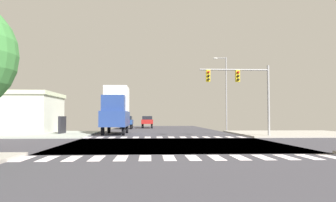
{
  "coord_description": "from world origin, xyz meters",
  "views": [
    {
      "loc": [
        -1.55,
        -21.63,
        1.7
      ],
      "look_at": [
        -0.14,
        5.21,
        2.98
      ],
      "focal_mm": 36.45,
      "sensor_mm": 36.0,
      "label": 1
    }
  ],
  "objects_px": {
    "traffic_signal_mast": "(241,84)",
    "sedan_queued_2": "(127,121)",
    "street_lamp": "(225,87)",
    "box_truck_crossing_1": "(116,109)",
    "bank_building": "(0,113)",
    "sedan_farside_1": "(147,121)"
  },
  "relations": [
    {
      "from": "traffic_signal_mast",
      "to": "sedan_queued_2",
      "type": "height_order",
      "value": "traffic_signal_mast"
    },
    {
      "from": "street_lamp",
      "to": "sedan_queued_2",
      "type": "xyz_separation_m",
      "value": [
        -13.01,
        7.0,
        -4.42
      ]
    },
    {
      "from": "box_truck_crossing_1",
      "to": "bank_building",
      "type": "bearing_deg",
      "value": -9.0
    },
    {
      "from": "sedan_farside_1",
      "to": "box_truck_crossing_1",
      "type": "bearing_deg",
      "value": 81.16
    },
    {
      "from": "traffic_signal_mast",
      "to": "street_lamp",
      "type": "distance_m",
      "value": 14.39
    },
    {
      "from": "sedan_farside_1",
      "to": "sedan_queued_2",
      "type": "bearing_deg",
      "value": 51.65
    },
    {
      "from": "traffic_signal_mast",
      "to": "sedan_farside_1",
      "type": "height_order",
      "value": "traffic_signal_mast"
    },
    {
      "from": "sedan_farside_1",
      "to": "street_lamp",
      "type": "bearing_deg",
      "value": 132.87
    },
    {
      "from": "sedan_queued_2",
      "to": "street_lamp",
      "type": "bearing_deg",
      "value": 151.74
    },
    {
      "from": "traffic_signal_mast",
      "to": "bank_building",
      "type": "height_order",
      "value": "traffic_signal_mast"
    },
    {
      "from": "traffic_signal_mast",
      "to": "bank_building",
      "type": "relative_size",
      "value": 0.47
    },
    {
      "from": "traffic_signal_mast",
      "to": "street_lamp",
      "type": "height_order",
      "value": "street_lamp"
    },
    {
      "from": "box_truck_crossing_1",
      "to": "sedan_queued_2",
      "type": "xyz_separation_m",
      "value": [
        0.0,
        15.5,
        -1.45
      ]
    },
    {
      "from": "street_lamp",
      "to": "sedan_queued_2",
      "type": "height_order",
      "value": "street_lamp"
    },
    {
      "from": "traffic_signal_mast",
      "to": "box_truck_crossing_1",
      "type": "height_order",
      "value": "traffic_signal_mast"
    },
    {
      "from": "traffic_signal_mast",
      "to": "street_lamp",
      "type": "xyz_separation_m",
      "value": [
        1.68,
        14.26,
        0.96
      ]
    },
    {
      "from": "street_lamp",
      "to": "bank_building",
      "type": "relative_size",
      "value": 0.72
    },
    {
      "from": "sedan_farside_1",
      "to": "sedan_queued_2",
      "type": "xyz_separation_m",
      "value": [
        -3.0,
        -3.79,
        0.0
      ]
    },
    {
      "from": "traffic_signal_mast",
      "to": "box_truck_crossing_1",
      "type": "xyz_separation_m",
      "value": [
        -11.33,
        5.76,
        -2.01
      ]
    },
    {
      "from": "bank_building",
      "to": "sedan_queued_2",
      "type": "distance_m",
      "value": 18.33
    },
    {
      "from": "street_lamp",
      "to": "box_truck_crossing_1",
      "type": "xyz_separation_m",
      "value": [
        -13.01,
        -8.5,
        -2.97
      ]
    },
    {
      "from": "bank_building",
      "to": "sedan_farside_1",
      "type": "bearing_deg",
      "value": 48.59
    }
  ]
}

